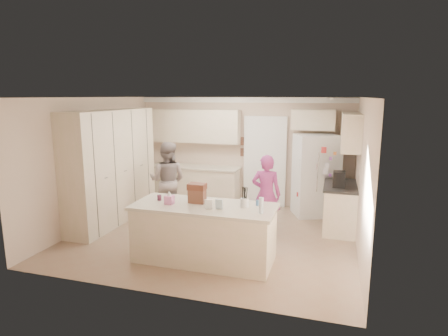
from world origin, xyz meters
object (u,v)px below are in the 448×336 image
(island_base, at_px, (204,234))
(tissue_box, at_px, (169,200))
(refrigerator, at_px, (316,175))
(teen_girl, at_px, (266,194))
(coffee_maker, at_px, (339,179))
(dollhouse_body, at_px, (197,196))
(teen_boy, at_px, (168,181))
(utensil_crock, at_px, (245,203))

(island_base, distance_m, tissue_box, 0.79)
(tissue_box, bearing_deg, refrigerator, 55.02)
(tissue_box, distance_m, teen_girl, 2.05)
(island_base, bearing_deg, coffee_maker, 42.83)
(dollhouse_body, height_order, teen_boy, teen_boy)
(coffee_maker, xyz_separation_m, island_base, (-2.05, -1.90, -0.63))
(utensil_crock, xyz_separation_m, teen_girl, (0.08, 1.44, -0.23))
(island_base, relative_size, tissue_box, 15.71)
(coffee_maker, height_order, dollhouse_body, coffee_maker)
(tissue_box, distance_m, teen_boy, 2.09)
(tissue_box, bearing_deg, island_base, 10.30)
(refrigerator, bearing_deg, coffee_maker, -87.92)
(coffee_maker, bearing_deg, tissue_box, -142.43)
(coffee_maker, xyz_separation_m, utensil_crock, (-1.40, -1.85, -0.07))
(island_base, xyz_separation_m, utensil_crock, (0.65, 0.05, 0.56))
(coffee_maker, bearing_deg, island_base, -137.17)
(refrigerator, bearing_deg, dollhouse_body, -143.96)
(island_base, xyz_separation_m, dollhouse_body, (-0.15, 0.10, 0.60))
(dollhouse_body, bearing_deg, coffee_maker, 39.29)
(teen_boy, height_order, teen_girl, teen_boy)
(coffee_maker, distance_m, tissue_box, 3.28)
(utensil_crock, distance_m, tissue_box, 1.21)
(refrigerator, bearing_deg, tissue_box, -147.64)
(tissue_box, bearing_deg, dollhouse_body, 26.57)
(tissue_box, height_order, teen_girl, teen_girl)
(teen_boy, bearing_deg, refrigerator, -165.15)
(refrigerator, relative_size, tissue_box, 12.86)
(island_base, bearing_deg, utensil_crock, 4.40)
(teen_girl, bearing_deg, island_base, 63.25)
(coffee_maker, bearing_deg, teen_boy, -177.91)
(dollhouse_body, bearing_deg, tissue_box, -153.43)
(coffee_maker, relative_size, teen_boy, 0.18)
(refrigerator, bearing_deg, teen_girl, -142.91)
(teen_girl, bearing_deg, refrigerator, -120.87)
(teen_girl, bearing_deg, utensil_crock, 86.19)
(island_base, bearing_deg, refrigerator, 61.80)
(tissue_box, relative_size, teen_girl, 0.09)
(refrigerator, bearing_deg, utensil_crock, -130.41)
(utensil_crock, distance_m, teen_boy, 2.73)
(teen_girl, bearing_deg, tissue_box, 50.52)
(coffee_maker, bearing_deg, dollhouse_body, -140.71)
(island_base, height_order, utensil_crock, utensil_crock)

